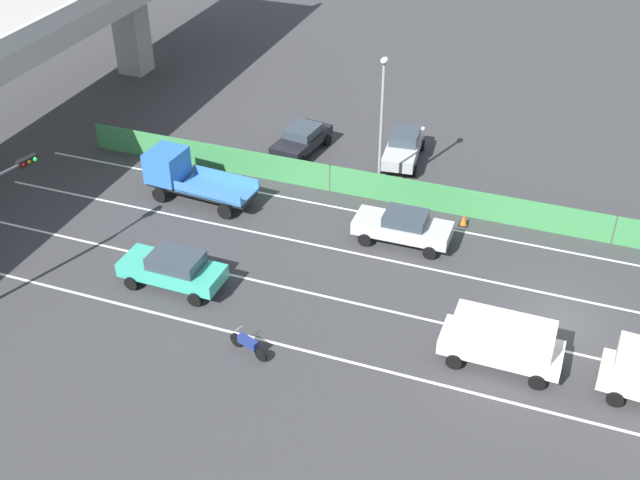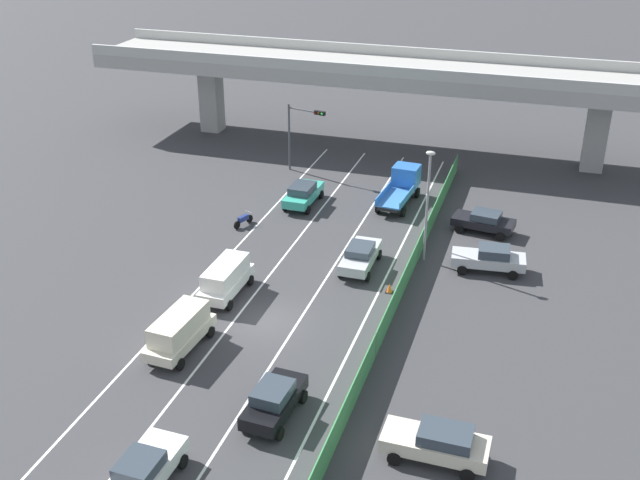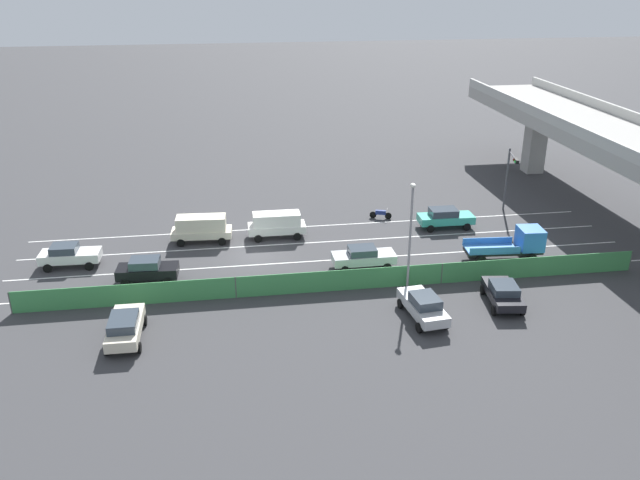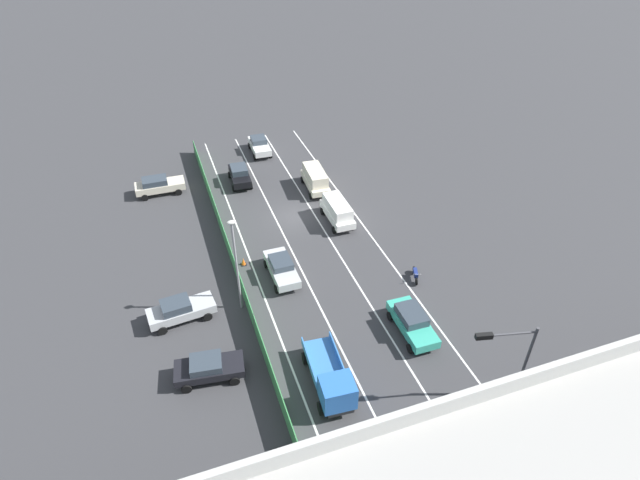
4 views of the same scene
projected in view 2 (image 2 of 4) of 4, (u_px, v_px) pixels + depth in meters
ground_plane at (267, 321)px, 43.86m from camera, size 300.00×300.00×0.00m
lane_line_left_edge at (221, 264)px, 50.02m from camera, size 0.14×47.01×0.01m
lane_line_mid_left at (272, 272)px, 49.05m from camera, size 0.14×47.01×0.01m
lane_line_mid_right at (325, 280)px, 48.08m from camera, size 0.14×47.01×0.01m
lane_line_right_edge at (380, 289)px, 47.10m from camera, size 0.14×47.01×0.01m
elevated_overpass at (392, 75)px, 67.34m from camera, size 55.25×8.04×8.50m
green_fence at (404, 282)px, 46.37m from camera, size 0.10×43.11×1.54m
car_sedan_silver at (360, 256)px, 49.17m from camera, size 2.02×4.63×1.64m
car_van_cream at (180, 330)px, 40.77m from camera, size 2.29×4.89×2.16m
car_sedan_black at (274, 400)px, 35.89m from camera, size 2.19×4.32×1.75m
car_van_white at (226, 278)px, 45.97m from camera, size 2.03×4.68×2.09m
car_sedan_white at (144, 470)px, 31.78m from camera, size 2.14×4.38×1.70m
car_taxi_teal at (303, 193)px, 58.32m from camera, size 2.10×4.68×1.71m
flatbed_truck_blue at (402, 185)px, 59.05m from camera, size 2.55×5.87×2.47m
motorcycle at (243, 220)px, 55.14m from camera, size 0.85×1.87×0.93m
parked_sedan_cream at (438, 442)px, 33.27m from camera, size 4.69×2.08×1.70m
parked_wagon_silver at (490, 258)px, 48.81m from camera, size 4.80×2.35×1.72m
parked_sedan_dark at (484, 221)px, 54.01m from camera, size 4.49×2.51×1.55m
traffic_light at (301, 126)px, 63.15m from camera, size 3.50×1.09×5.75m
street_lamp at (428, 196)px, 48.51m from camera, size 0.60×0.36×7.62m
traffic_cone at (389, 288)px, 46.65m from camera, size 0.47×0.47×0.63m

